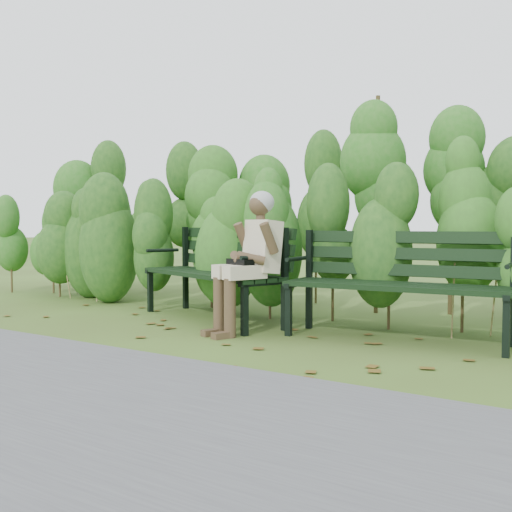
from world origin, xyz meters
The scene contains 7 objects.
ground centered at (0.00, 0.00, 0.00)m, with size 80.00×80.00×0.00m, color #3D491D.
footpath centered at (0.00, -2.20, 0.01)m, with size 60.00×2.50×0.01m, color #474749.
hedge_band centered at (0.00, 1.86, 1.26)m, with size 11.04×1.67×2.42m.
leaf_litter centered at (0.07, -0.04, 0.00)m, with size 5.96×2.27×0.01m.
bench_left centered at (-0.80, 0.82, 0.60)m, with size 2.15×1.33×1.03m.
bench_right centered at (1.28, 0.79, 0.59)m, with size 2.04×0.80×1.00m.
seated_woman centered at (-0.05, 0.33, 0.79)m, with size 0.60×0.82×1.38m.
Camera 1 is at (3.17, -4.49, 1.05)m, focal length 42.00 mm.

